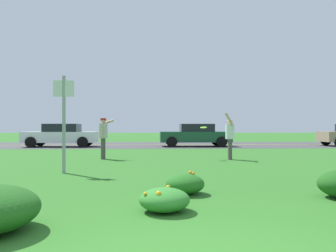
# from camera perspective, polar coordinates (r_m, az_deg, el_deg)

# --- Properties ---
(ground_plane) EXTENTS (120.00, 120.00, 0.00)m
(ground_plane) POSITION_cam_1_polar(r_m,az_deg,el_deg) (13.66, -1.19, -5.45)
(ground_plane) COLOR #2D6B23
(highway_strip) EXTENTS (120.00, 8.70, 0.01)m
(highway_strip) POSITION_cam_1_polar(r_m,az_deg,el_deg) (24.38, -1.89, -3.09)
(highway_strip) COLOR #424244
(highway_strip) RESTS_ON ground
(highway_center_stripe) EXTENTS (120.00, 0.16, 0.00)m
(highway_center_stripe) POSITION_cam_1_polar(r_m,az_deg,el_deg) (24.38, -1.89, -3.08)
(highway_center_stripe) COLOR yellow
(highway_center_stripe) RESTS_ON ground
(daylily_clump_front_center) EXTENTS (0.73, 0.74, 0.42)m
(daylily_clump_front_center) POSITION_cam_1_polar(r_m,az_deg,el_deg) (6.68, 2.81, -9.40)
(daylily_clump_front_center) COLOR #23661E
(daylily_clump_front_center) RESTS_ON ground
(daylily_clump_near_camera) EXTENTS (0.76, 0.78, 0.36)m
(daylily_clump_near_camera) POSITION_cam_1_polar(r_m,az_deg,el_deg) (5.34, -0.58, -11.91)
(daylily_clump_near_camera) COLOR #337F2D
(daylily_clump_near_camera) RESTS_ON ground
(sign_post_near_path) EXTENTS (0.56, 0.10, 2.66)m
(sign_post_near_path) POSITION_cam_1_polar(r_m,az_deg,el_deg) (9.97, -16.61, 1.84)
(sign_post_near_path) COLOR #93969B
(sign_post_near_path) RESTS_ON ground
(person_thrower_red_cap_gray_shirt) EXTENTS (0.57, 0.50, 1.60)m
(person_thrower_red_cap_gray_shirt) POSITION_cam_1_polar(r_m,az_deg,el_deg) (13.92, -10.50, -1.31)
(person_thrower_red_cap_gray_shirt) COLOR #B2B2B7
(person_thrower_red_cap_gray_shirt) RESTS_ON ground
(person_catcher_white_shirt) EXTENTS (0.41, 0.50, 1.80)m
(person_catcher_white_shirt) POSITION_cam_1_polar(r_m,az_deg,el_deg) (13.69, 10.04, -1.49)
(person_catcher_white_shirt) COLOR silver
(person_catcher_white_shirt) RESTS_ON ground
(frisbee_lime) EXTENTS (0.26, 0.26, 0.09)m
(frisbee_lime) POSITION_cam_1_polar(r_m,az_deg,el_deg) (13.66, 5.81, -0.25)
(frisbee_lime) COLOR #8CD133
(car_dark_green_center_left) EXTENTS (4.50, 2.00, 1.45)m
(car_dark_green_center_left) POSITION_cam_1_polar(r_m,az_deg,el_deg) (22.58, 4.49, -1.46)
(car_dark_green_center_left) COLOR #194C2D
(car_dark_green_center_left) RESTS_ON ground
(car_white_center_right) EXTENTS (4.50, 2.00, 1.45)m
(car_white_center_right) POSITION_cam_1_polar(r_m,az_deg,el_deg) (23.11, -17.04, -1.42)
(car_white_center_right) COLOR silver
(car_white_center_right) RESTS_ON ground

